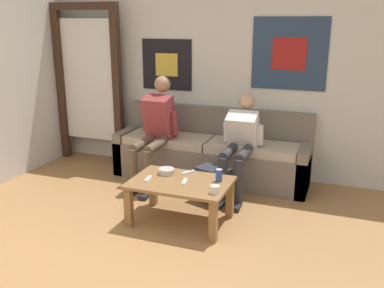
# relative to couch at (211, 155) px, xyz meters

# --- Properties ---
(ground_plane) EXTENTS (18.00, 18.00, 0.00)m
(ground_plane) POSITION_rel_couch_xyz_m (-0.20, -2.55, -0.30)
(ground_plane) COLOR #9E7042
(wall_back) EXTENTS (10.00, 0.07, 2.55)m
(wall_back) POSITION_rel_couch_xyz_m (-0.20, 0.33, 0.97)
(wall_back) COLOR silver
(wall_back) RESTS_ON ground_plane
(door_frame) EXTENTS (1.00, 0.10, 2.15)m
(door_frame) POSITION_rel_couch_xyz_m (-1.81, 0.12, 0.89)
(door_frame) COLOR #382319
(door_frame) RESTS_ON ground_plane
(couch) EXTENTS (2.41, 0.67, 0.87)m
(couch) POSITION_rel_couch_xyz_m (0.00, 0.00, 0.00)
(couch) COLOR #70665B
(couch) RESTS_ON ground_plane
(coffee_table) EXTENTS (0.97, 0.66, 0.43)m
(coffee_table) POSITION_rel_couch_xyz_m (0.10, -1.26, 0.05)
(coffee_table) COLOR olive
(coffee_table) RESTS_ON ground_plane
(person_seated_adult) EXTENTS (0.47, 0.93, 1.28)m
(person_seated_adult) POSITION_rel_couch_xyz_m (-0.59, -0.36, 0.39)
(person_seated_adult) COLOR brown
(person_seated_adult) RESTS_ON ground_plane
(person_seated_teen) EXTENTS (0.47, 0.91, 1.13)m
(person_seated_teen) POSITION_rel_couch_xyz_m (0.45, -0.34, 0.32)
(person_seated_teen) COLOR #2D2D33
(person_seated_teen) RESTS_ON ground_plane
(backpack) EXTENTS (0.41, 0.34, 0.38)m
(backpack) POSITION_rel_couch_xyz_m (0.24, -0.66, -0.12)
(backpack) COLOR #282D38
(backpack) RESTS_ON ground_plane
(ceramic_bowl) EXTENTS (0.17, 0.17, 0.06)m
(ceramic_bowl) POSITION_rel_couch_xyz_m (-0.11, -1.12, 0.16)
(ceramic_bowl) COLOR #B7B2A8
(ceramic_bowl) RESTS_ON coffee_table
(pillar_candle) EXTENTS (0.09, 0.09, 0.09)m
(pillar_candle) POSITION_rel_couch_xyz_m (0.50, -1.43, 0.16)
(pillar_candle) COLOR silver
(pillar_candle) RESTS_ON coffee_table
(drink_can_blue) EXTENTS (0.07, 0.07, 0.12)m
(drink_can_blue) POSITION_rel_couch_xyz_m (0.45, -1.13, 0.19)
(drink_can_blue) COLOR #28479E
(drink_can_blue) RESTS_ON coffee_table
(game_controller_near_left) EXTENTS (0.11, 0.14, 0.03)m
(game_controller_near_left) POSITION_rel_couch_xyz_m (0.09, -1.04, 0.14)
(game_controller_near_left) COLOR white
(game_controller_near_left) RESTS_ON coffee_table
(game_controller_near_right) EXTENTS (0.06, 0.15, 0.03)m
(game_controller_near_right) POSITION_rel_couch_xyz_m (0.15, -1.29, 0.14)
(game_controller_near_right) COLOR white
(game_controller_near_right) RESTS_ON coffee_table
(game_controller_far_center) EXTENTS (0.05, 0.15, 0.03)m
(game_controller_far_center) POSITION_rel_couch_xyz_m (-0.21, -1.35, 0.14)
(game_controller_far_center) COLOR white
(game_controller_far_center) RESTS_ON coffee_table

